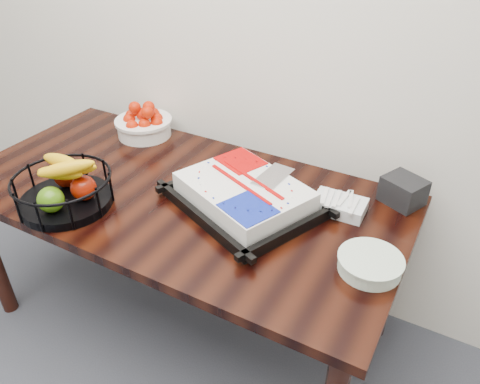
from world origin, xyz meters
The scene contains 7 objects.
table centered at (0.00, 2.00, 0.66)m, with size 1.80×0.90×0.75m.
cake_tray centered at (0.28, 2.04, 0.80)m, with size 0.64×0.58×0.11m.
tangerine_bowl centered at (-0.42, 2.33, 0.82)m, with size 0.27×0.27×0.17m.
fruit_basket centered at (-0.31, 1.71, 0.83)m, with size 0.36×0.36×0.19m.
plate_stack centered at (0.80, 1.92, 0.78)m, with size 0.21×0.21×0.05m.
fork_bag centered at (0.61, 2.18, 0.78)m, with size 0.20×0.13×0.06m.
napkin_box centered at (0.80, 2.35, 0.80)m, with size 0.14×0.12×0.10m, color black.
Camera 1 is at (0.98, 0.76, 1.77)m, focal length 35.00 mm.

